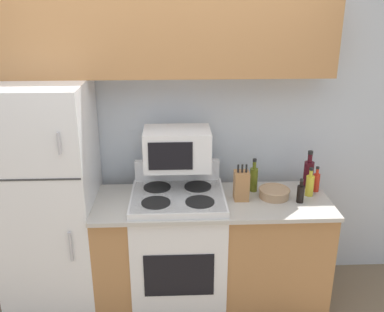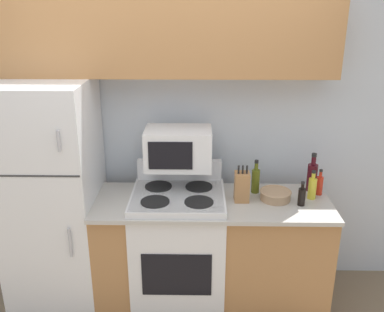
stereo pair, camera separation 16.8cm
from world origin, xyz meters
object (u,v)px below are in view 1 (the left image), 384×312
Objects in this scene: refrigerator at (50,201)px; bottle_cooking_spray at (310,185)px; stove at (178,248)px; bottle_hot_sauce at (316,182)px; knife_block at (241,185)px; bowl at (274,193)px; bottle_soy_sauce at (300,193)px; bottle_olive_oil at (254,178)px; bottle_wine_red at (308,173)px; microwave at (177,149)px.

refrigerator reaches higher than bottle_cooking_spray.
stove is 1.16m from bottle_hot_sauce.
knife_block reaches higher than bowl.
bowl is at bearing 152.97° from bottle_soy_sauce.
bottle_cooking_spray is at bearing 5.22° from bowl.
bottle_cooking_spray is (0.98, 0.04, 0.49)m from stove.
refrigerator is 2.00m from bottle_hot_sauce.
bottle_olive_oil is at bearing 145.35° from bottle_soy_sauce.
bottle_soy_sauce is at bearing -117.24° from bottle_wine_red.
bottle_soy_sauce is at bearing -4.32° from stove.
microwave reaches higher than bottle_cooking_spray.
bottle_olive_oil is at bearing 1.63° from microwave.
microwave is (0.00, 0.13, 0.76)m from stove.
stove is at bearing -90.12° from microwave.
bottle_soy_sauce is (0.42, -0.07, -0.04)m from knife_block.
refrigerator is 7.59× the size of bowl.
microwave is at bearing 89.88° from stove.
stove is 4.74× the size of bowl.
microwave is at bearing 175.24° from bottle_cooking_spray.
bottle_hot_sauce is (0.59, 0.11, -0.03)m from knife_block.
bottle_hot_sauce is 0.25m from bottle_soy_sauce.
bottle_soy_sauce is (0.88, -0.07, 0.47)m from stove.
bottle_hot_sauce reaches higher than bottle_soy_sauce.
refrigerator reaches higher than bottle_hot_sauce.
bottle_soy_sauce is at bearing -34.65° from bottle_olive_oil.
bowl is (1.65, -0.04, 0.05)m from refrigerator.
bottle_cooking_spray is 0.10m from bottle_hot_sauce.
bottle_hot_sauce is at bearing 44.32° from bottle_cooking_spray.
bottle_wine_red reaches higher than bottle_hot_sauce.
refrigerator is at bearing -178.36° from bottle_hot_sauce.
refrigerator is 1.83m from bottle_soy_sauce.
refrigerator is 1.41m from knife_block.
bottle_olive_oil is at bearing 137.37° from bowl.
knife_block is at bearing 170.97° from bottle_soy_sauce.
bowl is 0.88× the size of bottle_olive_oil.
bottle_soy_sauce is (0.17, -0.09, 0.03)m from bowl.
refrigerator reaches higher than stove.
refrigerator is 7.93× the size of bottle_cooking_spray.
microwave is at bearing 167.67° from bottle_soy_sauce.
bottle_hot_sauce is 0.09m from bottle_wine_red.
bottle_olive_oil is at bearing 3.21° from refrigerator.
bottle_wine_red is at bearing 3.44° from microwave.
bottle_cooking_spray reaches higher than bowl.
bottle_cooking_spray is at bearing -13.71° from bottle_olive_oil.
knife_block is 1.54× the size of bottle_soy_sauce.
bottle_hot_sauce is (1.05, -0.01, -0.28)m from microwave.
knife_block is 1.39× the size of bottle_hot_sauce.
stove is 1.00m from bottle_soy_sauce.
bottle_soy_sauce is at bearing -132.14° from bottle_cooking_spray.
refrigerator is at bearing -176.20° from bottle_wine_red.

